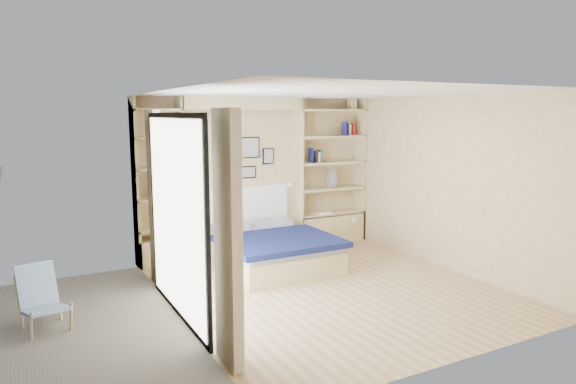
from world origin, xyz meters
TOP-DOWN VIEW (x-y plane):
  - ground at (0.00, 0.00)m, footprint 4.50×4.50m
  - room_shell at (-0.39, 1.52)m, footprint 4.50×4.50m
  - bed at (-0.24, 1.24)m, footprint 1.61×1.99m
  - photo_gallery at (-0.45, 2.22)m, footprint 1.48×0.02m
  - reading_lamps at (-0.30, 2.00)m, footprint 1.92×0.12m
  - shelf_decor at (1.09, 2.07)m, footprint 3.62×0.23m
  - deck at (-3.60, 0.00)m, footprint 3.20×4.00m
  - deck_chair at (-3.34, 0.36)m, footprint 0.54×0.74m

SIDE VIEW (x-z plane):
  - ground at x=0.00m, z-range 0.00..0.00m
  - deck at x=-3.60m, z-range -0.03..0.03m
  - bed at x=-0.24m, z-range -0.27..0.80m
  - deck_chair at x=-3.34m, z-range -0.02..0.66m
  - room_shell at x=-0.39m, z-range -1.17..3.33m
  - reading_lamps at x=-0.30m, z-range 1.03..1.17m
  - photo_gallery at x=-0.45m, z-range 1.19..2.01m
  - shelf_decor at x=1.09m, z-range 0.66..2.69m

